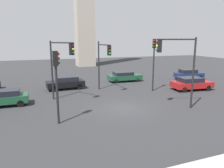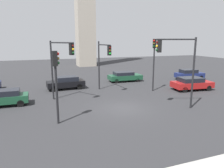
{
  "view_description": "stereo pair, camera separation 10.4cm",
  "coord_description": "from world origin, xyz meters",
  "px_view_note": "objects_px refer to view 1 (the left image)",
  "views": [
    {
      "loc": [
        -6.96,
        -15.93,
        5.76
      ],
      "look_at": [
        0.24,
        3.36,
        1.46
      ],
      "focal_mm": 33.97,
      "sensor_mm": 36.0,
      "label": 1
    },
    {
      "loc": [
        -6.86,
        -15.96,
        5.76
      ],
      "look_at": [
        0.24,
        3.36,
        1.46
      ],
      "focal_mm": 33.97,
      "sensor_mm": 36.0,
      "label": 2
    }
  ],
  "objects_px": {
    "traffic_light_1": "(178,58)",
    "car_4": "(4,98)",
    "car_1": "(189,74)",
    "car_2": "(191,83)",
    "car_0": "(66,83)",
    "traffic_light_4": "(154,56)",
    "traffic_light_3": "(104,57)",
    "car_5": "(124,76)",
    "traffic_light_0": "(61,59)",
    "traffic_light_2": "(56,74)"
  },
  "relations": [
    {
      "from": "traffic_light_1",
      "to": "car_4",
      "type": "xyz_separation_m",
      "value": [
        -13.82,
        5.73,
        -3.51
      ]
    },
    {
      "from": "traffic_light_4",
      "to": "car_5",
      "type": "distance_m",
      "value": 7.21
    },
    {
      "from": "traffic_light_1",
      "to": "traffic_light_0",
      "type": "bearing_deg",
      "value": -10.94
    },
    {
      "from": "traffic_light_1",
      "to": "traffic_light_4",
      "type": "distance_m",
      "value": 6.29
    },
    {
      "from": "traffic_light_2",
      "to": "traffic_light_3",
      "type": "distance_m",
      "value": 9.73
    },
    {
      "from": "traffic_light_2",
      "to": "traffic_light_1",
      "type": "bearing_deg",
      "value": -1.43
    },
    {
      "from": "car_0",
      "to": "car_2",
      "type": "bearing_deg",
      "value": 155.77
    },
    {
      "from": "traffic_light_2",
      "to": "traffic_light_4",
      "type": "height_order",
      "value": "traffic_light_4"
    },
    {
      "from": "car_1",
      "to": "car_4",
      "type": "bearing_deg",
      "value": -163.68
    },
    {
      "from": "traffic_light_1",
      "to": "traffic_light_2",
      "type": "distance_m",
      "value": 9.81
    },
    {
      "from": "traffic_light_1",
      "to": "traffic_light_3",
      "type": "distance_m",
      "value": 8.63
    },
    {
      "from": "traffic_light_1",
      "to": "car_4",
      "type": "bearing_deg",
      "value": -2.27
    },
    {
      "from": "traffic_light_4",
      "to": "car_0",
      "type": "relative_size",
      "value": 1.33
    },
    {
      "from": "traffic_light_0",
      "to": "traffic_light_4",
      "type": "bearing_deg",
      "value": 60.99
    },
    {
      "from": "traffic_light_3",
      "to": "traffic_light_4",
      "type": "bearing_deg",
      "value": 67.93
    },
    {
      "from": "car_0",
      "to": "car_4",
      "type": "distance_m",
      "value": 7.75
    },
    {
      "from": "traffic_light_2",
      "to": "car_4",
      "type": "height_order",
      "value": "traffic_light_2"
    },
    {
      "from": "traffic_light_3",
      "to": "car_4",
      "type": "bearing_deg",
      "value": -84.56
    },
    {
      "from": "traffic_light_1",
      "to": "car_1",
      "type": "relative_size",
      "value": 1.43
    },
    {
      "from": "traffic_light_3",
      "to": "car_0",
      "type": "height_order",
      "value": "traffic_light_3"
    },
    {
      "from": "traffic_light_1",
      "to": "car_2",
      "type": "height_order",
      "value": "traffic_light_1"
    },
    {
      "from": "traffic_light_4",
      "to": "car_2",
      "type": "relative_size",
      "value": 1.23
    },
    {
      "from": "car_2",
      "to": "car_4",
      "type": "height_order",
      "value": "car_2"
    },
    {
      "from": "car_0",
      "to": "car_4",
      "type": "height_order",
      "value": "car_0"
    },
    {
      "from": "car_1",
      "to": "car_5",
      "type": "distance_m",
      "value": 9.64
    },
    {
      "from": "car_4",
      "to": "car_5",
      "type": "relative_size",
      "value": 0.87
    },
    {
      "from": "traffic_light_0",
      "to": "car_4",
      "type": "distance_m",
      "value": 6.03
    },
    {
      "from": "car_1",
      "to": "car_5",
      "type": "bearing_deg",
      "value": 172.75
    },
    {
      "from": "traffic_light_4",
      "to": "car_5",
      "type": "height_order",
      "value": "traffic_light_4"
    },
    {
      "from": "traffic_light_1",
      "to": "car_4",
      "type": "height_order",
      "value": "traffic_light_1"
    },
    {
      "from": "car_5",
      "to": "car_4",
      "type": "bearing_deg",
      "value": -152.91
    },
    {
      "from": "traffic_light_0",
      "to": "car_2",
      "type": "bearing_deg",
      "value": 55.28
    },
    {
      "from": "traffic_light_0",
      "to": "traffic_light_2",
      "type": "xyz_separation_m",
      "value": [
        -0.99,
        -5.38,
        -0.54
      ]
    },
    {
      "from": "traffic_light_2",
      "to": "car_0",
      "type": "relative_size",
      "value": 1.15
    },
    {
      "from": "car_4",
      "to": "car_5",
      "type": "height_order",
      "value": "car_4"
    },
    {
      "from": "car_0",
      "to": "car_1",
      "type": "relative_size",
      "value": 1.05
    },
    {
      "from": "traffic_light_4",
      "to": "car_5",
      "type": "bearing_deg",
      "value": -122.33
    },
    {
      "from": "traffic_light_0",
      "to": "traffic_light_1",
      "type": "distance_m",
      "value": 10.28
    },
    {
      "from": "car_0",
      "to": "car_1",
      "type": "xyz_separation_m",
      "value": [
        17.83,
        -0.14,
        0.02
      ]
    },
    {
      "from": "traffic_light_3",
      "to": "car_1",
      "type": "height_order",
      "value": "traffic_light_3"
    },
    {
      "from": "car_0",
      "to": "car_5",
      "type": "distance_m",
      "value": 8.66
    },
    {
      "from": "traffic_light_3",
      "to": "car_4",
      "type": "relative_size",
      "value": 1.36
    },
    {
      "from": "traffic_light_0",
      "to": "car_5",
      "type": "bearing_deg",
      "value": 93.5
    },
    {
      "from": "traffic_light_4",
      "to": "car_4",
      "type": "xyz_separation_m",
      "value": [
        -15.3,
        -0.38,
        -3.29
      ]
    },
    {
      "from": "traffic_light_0",
      "to": "traffic_light_2",
      "type": "bearing_deg",
      "value": -43.81
    },
    {
      "from": "traffic_light_0",
      "to": "car_4",
      "type": "bearing_deg",
      "value": -128.03
    },
    {
      "from": "traffic_light_0",
      "to": "car_2",
      "type": "relative_size",
      "value": 1.19
    },
    {
      "from": "traffic_light_1",
      "to": "car_5",
      "type": "xyz_separation_m",
      "value": [
        0.72,
        12.47,
        -3.54
      ]
    },
    {
      "from": "traffic_light_4",
      "to": "car_2",
      "type": "xyz_separation_m",
      "value": [
        4.5,
        -1.13,
        -3.26
      ]
    },
    {
      "from": "traffic_light_3",
      "to": "car_0",
      "type": "bearing_deg",
      "value": -132.19
    }
  ]
}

